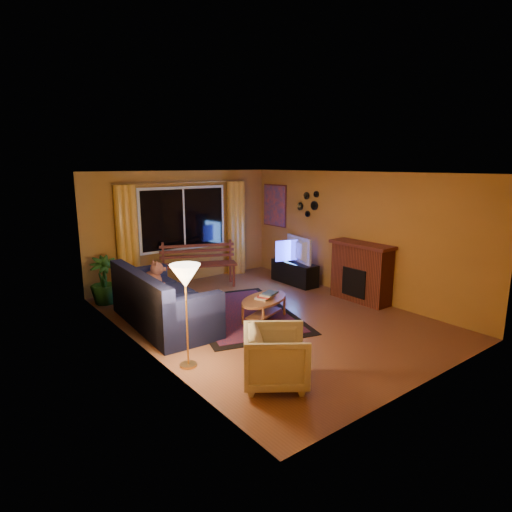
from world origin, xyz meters
TOP-DOWN VIEW (x-y plane):
  - floor at (0.00, 0.00)m, footprint 4.50×6.00m
  - ceiling at (0.00, 0.00)m, footprint 4.50×6.00m
  - wall_back at (0.00, 3.01)m, footprint 4.50×0.02m
  - wall_left at (-2.26, 0.00)m, footprint 0.02×6.00m
  - wall_right at (2.26, 0.00)m, footprint 0.02×6.00m
  - window at (0.00, 2.94)m, footprint 2.00×0.02m
  - curtain_rod at (0.00, 2.90)m, footprint 3.20×0.03m
  - curtain_left at (-1.35, 2.88)m, footprint 0.36×0.36m
  - curtain_right at (1.35, 2.88)m, footprint 0.36×0.36m
  - bench at (0.02, 2.39)m, footprint 1.70×1.09m
  - potted_plant at (-2.00, 2.49)m, footprint 0.59×0.59m
  - sofa at (-1.57, 0.79)m, footprint 1.10×2.38m
  - dog at (-1.52, 1.32)m, footprint 0.45×0.54m
  - armchair at (-1.37, -1.89)m, footprint 1.02×1.03m
  - floor_lamp at (-2.00, -0.82)m, footprint 0.23×0.23m
  - rug at (-0.26, 0.40)m, footprint 2.46×3.14m
  - coffee_table at (-0.13, -0.10)m, footprint 1.41×1.41m
  - tv_console at (1.86, 1.31)m, footprint 0.41×1.19m
  - television at (1.86, 1.31)m, footprint 0.35×0.99m
  - fireplace at (2.05, -0.40)m, footprint 0.40×1.20m
  - mirror_cluster at (2.21, 1.30)m, footprint 0.06×0.60m
  - painting at (2.22, 2.45)m, footprint 0.04×0.76m

SIDE VIEW (x-z plane):
  - floor at x=0.00m, z-range -0.02..0.00m
  - rug at x=-0.26m, z-range 0.00..0.02m
  - coffee_table at x=-0.13m, z-range 0.00..0.40m
  - tv_console at x=1.86m, z-range 0.00..0.49m
  - bench at x=0.02m, z-range 0.00..0.49m
  - armchair at x=-1.37m, z-range 0.00..0.78m
  - potted_plant at x=-2.00m, z-range 0.00..0.92m
  - sofa at x=-1.57m, z-range 0.00..0.95m
  - fireplace at x=2.05m, z-range 0.00..1.10m
  - floor_lamp at x=-2.00m, z-range 0.00..1.38m
  - dog at x=-1.52m, z-range 0.47..0.97m
  - television at x=1.86m, z-range 0.49..1.06m
  - curtain_left at x=-1.35m, z-range 0.00..2.24m
  - curtain_right at x=1.35m, z-range 0.00..2.24m
  - wall_back at x=0.00m, z-range 0.00..2.50m
  - wall_left at x=-2.26m, z-range 0.00..2.50m
  - wall_right at x=2.26m, z-range 0.00..2.50m
  - window at x=0.00m, z-range 0.80..2.10m
  - painting at x=2.22m, z-range 1.17..2.13m
  - mirror_cluster at x=2.21m, z-range 1.52..2.08m
  - curtain_rod at x=0.00m, z-range 2.23..2.27m
  - ceiling at x=0.00m, z-range 2.50..2.52m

